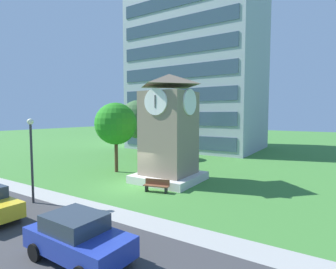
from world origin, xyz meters
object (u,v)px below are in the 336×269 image
clock_tower (169,135)px  tree_streetside (116,124)px  street_lamp (31,150)px  tree_by_building (139,119)px  park_bench (157,185)px  parked_car_blue (78,237)px

clock_tower → tree_streetside: clock_tower is taller
clock_tower → street_lamp: (-4.15, -8.94, -0.52)m
clock_tower → tree_streetside: bearing=177.5°
clock_tower → tree_by_building: clock_tower is taller
park_bench → clock_tower: bearing=106.5°
parked_car_blue → park_bench: bearing=105.9°
park_bench → parked_car_blue: bearing=-74.1°
park_bench → parked_car_blue: size_ratio=0.44×
street_lamp → clock_tower: bearing=65.1°
street_lamp → parked_car_blue: (7.51, -2.75, -2.38)m
park_bench → parked_car_blue: (2.45, -8.61, 0.40)m
street_lamp → tree_by_building: size_ratio=0.72×
tree_by_building → parked_car_blue: tree_by_building is taller
tree_by_building → tree_streetside: 8.38m
clock_tower → park_bench: (0.91, -3.07, -3.29)m
park_bench → street_lamp: (-5.06, -5.87, 2.78)m
park_bench → parked_car_blue: parked_car_blue is taller
park_bench → tree_streetside: 8.66m
tree_streetside → parked_car_blue: bearing=-52.0°
park_bench → tree_by_building: size_ratio=0.26×
tree_by_building → tree_streetside: size_ratio=1.10×
clock_tower → park_bench: bearing=-73.5°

